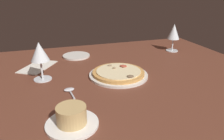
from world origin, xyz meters
TOP-DOWN VIEW (x-y plane):
  - dining_table at (0.00, 0.00)cm, footprint 150.00×110.00cm
  - pizza_main at (-5.69, 1.18)cm, footprint 26.02×26.02cm
  - ramekin_on_saucer at (19.19, 31.36)cm, footprint 15.43×15.43cm
  - wine_glass_far at (-50.01, -25.97)cm, footprint 7.21×7.21cm
  - wine_glass_near at (26.49, -5.22)cm, footprint 7.67×7.67cm
  - side_plate at (7.67, -32.71)cm, footprint 15.12×15.12cm
  - paper_menu at (28.52, -21.72)cm, footprint 20.05×22.57cm
  - spoon at (17.05, 9.86)cm, footprint 4.29×9.20cm

SIDE VIEW (x-z plane):
  - dining_table at x=0.00cm, z-range 0.00..4.00cm
  - paper_menu at x=28.52cm, z-range 4.00..4.30cm
  - side_plate at x=7.67cm, z-range 4.00..4.90cm
  - spoon at x=17.05cm, z-range 3.96..4.96cm
  - pizza_main at x=-5.69cm, z-range 3.54..6.85cm
  - ramekin_on_saucer at x=19.19cm, z-range 3.41..9.49cm
  - wine_glass_far at x=-50.01cm, z-range 7.11..23.46cm
  - wine_glass_near at x=26.49cm, z-range 7.54..23.95cm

